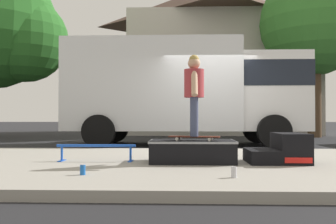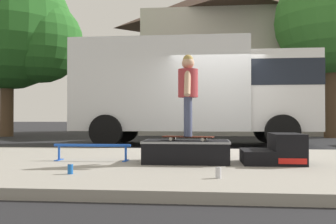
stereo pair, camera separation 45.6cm
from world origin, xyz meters
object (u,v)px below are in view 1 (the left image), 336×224
soda_can_b (234,172)px  box_truck (186,88)px  kicker_ramp (281,150)px  grind_rail (96,149)px  soda_can (83,170)px  skater_kid (194,88)px  street_tree_neighbour (320,26)px  skate_box (192,150)px  skateboard (194,137)px

soda_can_b → box_truck: 7.06m
kicker_ramp → soda_can_b: (-0.93, -1.49, -0.13)m
grind_rail → soda_can: (0.17, -1.44, -0.13)m
skater_kid → street_tree_neighbour: (5.64, 10.26, 3.44)m
grind_rail → soda_can_b: grind_rail is taller
skate_box → soda_can_b: size_ratio=10.41×
skateboard → box_truck: box_truck is taller
skate_box → skateboard: bearing=-64.3°
skateboard → box_truck: size_ratio=0.12×
skater_kid → kicker_ramp: bearing=2.3°
kicker_ramp → grind_rail: bearing=178.1°
soda_can → soda_can_b: 1.81m
skate_box → skateboard: (0.03, -0.06, 0.21)m
grind_rail → kicker_ramp: bearing=-1.9°
kicker_ramp → soda_can: (-2.73, -1.35, -0.13)m
kicker_ramp → soda_can: bearing=-153.7°
soda_can_b → street_tree_neighbour: bearing=65.9°
kicker_ramp → street_tree_neighbour: bearing=67.2°
skate_box → street_tree_neighbour: 12.47m
skate_box → skater_kid: (0.03, -0.06, 0.96)m
kicker_ramp → box_truck: 5.74m
skateboard → soda_can_b: size_ratio=6.38×
grind_rail → box_truck: box_truck is taller
box_truck → soda_can: bearing=-101.0°
kicker_ramp → skater_kid: skater_kid is taller
skater_kid → soda_can_b: 1.85m
kicker_ramp → skateboard: bearing=-177.7°
soda_can_b → skate_box: bearing=106.5°
soda_can → skateboard: bearing=43.0°
kicker_ramp → street_tree_neighbour: street_tree_neighbour is taller
soda_can_b → street_tree_neighbour: 13.59m
kicker_ramp → box_truck: (-1.42, 5.39, 1.39)m
skate_box → soda_can: 1.92m
skater_kid → box_truck: box_truck is taller
grind_rail → skater_kid: bearing=-5.5°
soda_can → skater_kid: bearing=43.0°
soda_can → grind_rail: bearing=96.8°
skate_box → grind_rail: (-1.53, 0.10, 0.01)m
kicker_ramp → grind_rail: (-2.90, 0.10, 0.01)m
street_tree_neighbour → skateboard: bearing=-118.8°
street_tree_neighbour → box_truck: bearing=-139.9°
grind_rail → soda_can_b: (1.97, -1.59, -0.13)m
skater_kid → street_tree_neighbour: size_ratio=0.18×
grind_rail → skateboard: bearing=-5.5°
box_truck → street_tree_neighbour: (5.71, 4.81, 3.01)m
kicker_ramp → grind_rail: kicker_ramp is taller
grind_rail → street_tree_neighbour: size_ratio=0.18×
skater_kid → street_tree_neighbour: bearing=61.2°
skateboard → soda_can: 1.92m
box_truck → grind_rail: bearing=-105.7°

